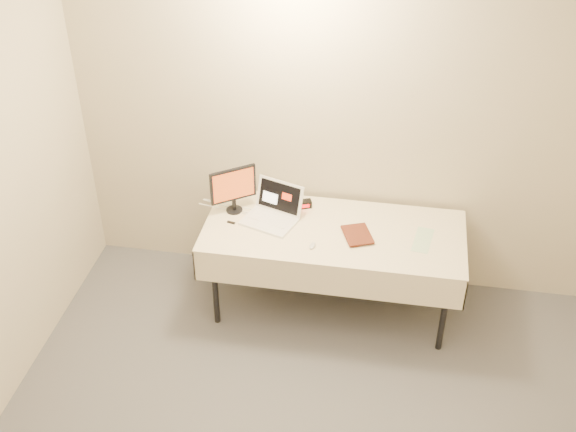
% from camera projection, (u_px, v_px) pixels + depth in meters
% --- Properties ---
extents(back_wall, '(4.00, 0.10, 2.70)m').
position_uv_depth(back_wall, '(345.00, 124.00, 5.15)').
color(back_wall, beige).
rests_on(back_wall, ground).
extents(table, '(1.86, 0.81, 0.74)m').
position_uv_depth(table, '(334.00, 237.00, 5.17)').
color(table, black).
rests_on(table, ground).
extents(laptop, '(0.45, 0.43, 0.25)m').
position_uv_depth(laptop, '(273.00, 211.00, 5.22)').
color(laptop, white).
rests_on(laptop, table).
extents(monitor, '(0.30, 0.22, 0.36)m').
position_uv_depth(monitor, '(233.00, 187.00, 5.21)').
color(monitor, black).
rests_on(monitor, table).
extents(book, '(0.18, 0.09, 0.25)m').
position_uv_depth(book, '(346.00, 224.00, 4.99)').
color(book, maroon).
rests_on(book, table).
extents(alarm_clock, '(0.15, 0.10, 0.06)m').
position_uv_depth(alarm_clock, '(302.00, 204.00, 5.35)').
color(alarm_clock, black).
rests_on(alarm_clock, table).
extents(clicker, '(0.05, 0.08, 0.02)m').
position_uv_depth(clicker, '(312.00, 246.00, 4.97)').
color(clicker, silver).
rests_on(clicker, table).
extents(paper_form, '(0.16, 0.31, 0.00)m').
position_uv_depth(paper_form, '(423.00, 240.00, 5.04)').
color(paper_form, '#B5D6AA').
rests_on(paper_form, table).
extents(usb_dongle, '(0.06, 0.03, 0.01)m').
position_uv_depth(usb_dongle, '(231.00, 222.00, 5.20)').
color(usb_dongle, black).
rests_on(usb_dongle, table).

